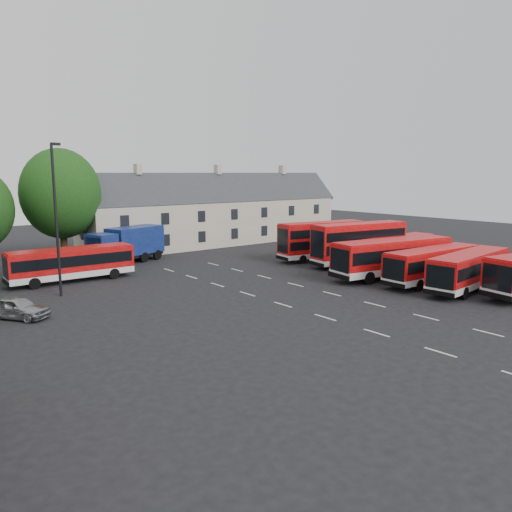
# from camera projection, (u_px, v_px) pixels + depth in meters

# --- Properties ---
(ground) EXTENTS (140.00, 140.00, 0.00)m
(ground) POSITION_uv_depth(u_px,v_px,m) (303.00, 311.00, 33.11)
(ground) COLOR black
(ground) RESTS_ON ground
(lane_markings) EXTENTS (5.15, 33.80, 0.01)m
(lane_markings) POSITION_uv_depth(u_px,v_px,m) (308.00, 299.00, 36.20)
(lane_markings) COLOR beige
(lane_markings) RESTS_ON ground
(terrace_houses) EXTENTS (35.70, 7.13, 10.06)m
(terrace_houses) POSITION_uv_depth(u_px,v_px,m) (218.00, 214.00, 64.16)
(terrace_houses) COLOR beige
(terrace_houses) RESTS_ON ground
(bus_row_b) EXTENTS (10.51, 3.43, 2.92)m
(bus_row_b) POSITION_uv_depth(u_px,v_px,m) (470.00, 268.00, 38.80)
(bus_row_b) COLOR silver
(bus_row_b) RESTS_ON ground
(bus_row_c) EXTENTS (10.38, 2.77, 2.91)m
(bus_row_c) POSITION_uv_depth(u_px,v_px,m) (433.00, 262.00, 41.10)
(bus_row_c) COLOR silver
(bus_row_c) RESTS_ON ground
(bus_row_d) EXTENTS (12.05, 4.58, 3.33)m
(bus_row_d) POSITION_uv_depth(u_px,v_px,m) (393.00, 255.00, 43.47)
(bus_row_d) COLOR silver
(bus_row_d) RESTS_ON ground
(bus_row_e) EXTENTS (10.13, 2.71, 2.84)m
(bus_row_e) POSITION_uv_depth(u_px,v_px,m) (397.00, 248.00, 49.22)
(bus_row_e) COLOR silver
(bus_row_e) RESTS_ON ground
(bus_dd_south) EXTENTS (10.48, 3.99, 4.20)m
(bus_dd_south) POSITION_uv_depth(u_px,v_px,m) (359.00, 241.00, 49.02)
(bus_dd_south) COLOR silver
(bus_dd_south) RESTS_ON ground
(bus_dd_north) EXTENTS (9.95, 3.84, 3.98)m
(bus_dd_north) POSITION_uv_depth(u_px,v_px,m) (322.00, 238.00, 52.23)
(bus_dd_north) COLOR silver
(bus_dd_north) RESTS_ON ground
(bus_north) EXTENTS (10.18, 2.72, 2.86)m
(bus_north) POSITION_uv_depth(u_px,v_px,m) (71.00, 262.00, 41.70)
(bus_north) COLOR silver
(bus_north) RESTS_ON ground
(box_truck) EXTENTS (8.59, 4.88, 3.59)m
(box_truck) POSITION_uv_depth(u_px,v_px,m) (127.00, 243.00, 50.51)
(box_truck) COLOR black
(box_truck) RESTS_ON ground
(silver_car) EXTENTS (3.74, 4.32, 1.40)m
(silver_car) POSITION_uv_depth(u_px,v_px,m) (17.00, 308.00, 31.26)
(silver_car) COLOR #A3A6AB
(silver_car) RESTS_ON ground
(lamppost) EXTENTS (0.78, 0.45, 11.18)m
(lamppost) POSITION_uv_depth(u_px,v_px,m) (56.00, 216.00, 36.13)
(lamppost) COLOR black
(lamppost) RESTS_ON ground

